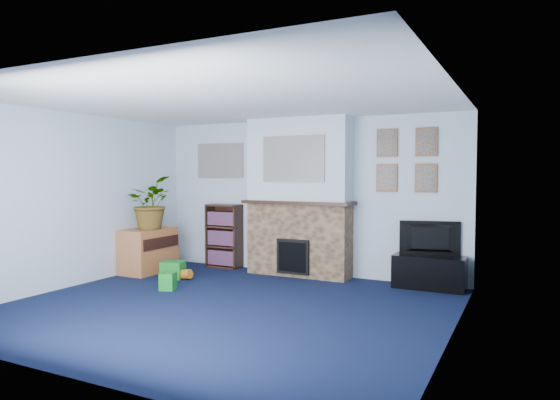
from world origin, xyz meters
The scene contains 26 objects.
floor centered at (0.00, 0.00, 0.00)m, with size 5.00×4.50×0.01m, color #0D1533.
ceiling centered at (0.00, 0.00, 2.40)m, with size 5.00×4.50×0.01m, color white.
wall_back centered at (0.00, 2.25, 1.20)m, with size 5.00×0.04×2.40m, color silver.
wall_front centered at (0.00, -2.25, 1.20)m, with size 5.00×0.04×2.40m, color silver.
wall_left centered at (-2.50, 0.00, 1.20)m, with size 0.04×4.50×2.40m, color silver.
wall_right centered at (2.50, 0.00, 1.20)m, with size 0.04×4.50×2.40m, color silver.
chimney_breast centered at (0.00, 2.05, 1.18)m, with size 1.72×0.50×2.40m.
collage_main centered at (0.00, 1.84, 1.78)m, with size 1.00×0.03×0.68m, color gray.
collage_left centered at (-1.55, 2.23, 1.78)m, with size 0.90×0.03×0.58m, color gray.
portrait_tl centered at (1.30, 2.23, 2.00)m, with size 0.30×0.03×0.40m, color brown.
portrait_tr centered at (1.85, 2.23, 2.00)m, with size 0.30×0.03×0.40m, color brown.
portrait_bl centered at (1.30, 2.23, 1.50)m, with size 0.30×0.03×0.40m, color brown.
portrait_br centered at (1.85, 2.23, 1.50)m, with size 0.30×0.03×0.40m, color brown.
tv_stand centered at (1.95, 2.03, 0.23)m, with size 0.95×0.40×0.45m, color black.
television centered at (1.95, 2.05, 0.68)m, with size 0.81×0.11×0.46m, color black.
bookshelf centered at (-1.39, 2.11, 0.50)m, with size 0.58×0.28×1.05m.
sideboard centered at (-2.24, 1.21, 0.35)m, with size 0.50×0.89×0.69m, color #B46A39.
potted_plant centered at (-2.19, 1.16, 1.11)m, with size 0.75×0.65×0.83m, color #26661E.
mantel_clock centered at (-0.09, 2.00, 1.22)m, with size 0.09×0.05×0.12m, color gold.
mantel_candle centered at (0.32, 2.00, 1.23)m, with size 0.05×0.05×0.17m, color #B2BFC6.
mantel_teddy centered at (-0.61, 2.00, 1.22)m, with size 0.11×0.11×0.11m, color gray.
mantel_can centered at (0.73, 2.00, 1.21)m, with size 0.06×0.06×0.12m, color #198C26.
green_crate centered at (-1.59, 1.00, 0.14)m, with size 0.32×0.26×0.26m, color #198C26.
toy_ball centered at (-1.74, 1.20, 0.09)m, with size 0.20×0.20×0.20m, color blue.
toy_block centered at (-1.17, 0.38, 0.11)m, with size 0.19×0.19×0.23m, color #198C26.
toy_tube centered at (-1.43, 1.02, 0.07)m, with size 0.14×0.14×0.30m, color orange.
Camera 1 is at (3.14, -4.86, 1.56)m, focal length 32.00 mm.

